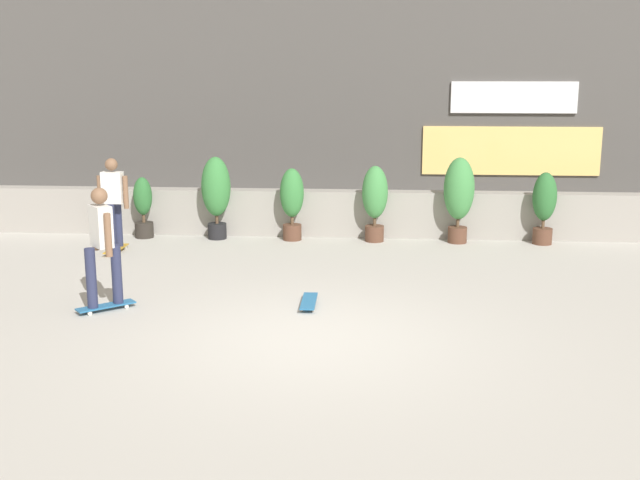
{
  "coord_description": "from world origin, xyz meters",
  "views": [
    {
      "loc": [
        0.8,
        -9.07,
        3.24
      ],
      "look_at": [
        0.0,
        1.5,
        0.9
      ],
      "focal_mm": 43.82,
      "sensor_mm": 36.0,
      "label": 1
    }
  ],
  "objects_px": {
    "potted_plant_2": "(292,199)",
    "skateboard_near_camera": "(309,301)",
    "potted_plant_3": "(375,198)",
    "potted_plant_0": "(143,206)",
    "potted_plant_4": "(459,193)",
    "potted_plant_1": "(216,191)",
    "potted_plant_5": "(544,204)",
    "skater_far_left": "(102,243)",
    "skater_mid_plaza": "(113,201)"
  },
  "relations": [
    {
      "from": "potted_plant_2",
      "to": "skateboard_near_camera",
      "type": "relative_size",
      "value": 1.72
    },
    {
      "from": "potted_plant_2",
      "to": "potted_plant_3",
      "type": "distance_m",
      "value": 1.58
    },
    {
      "from": "potted_plant_0",
      "to": "potted_plant_4",
      "type": "relative_size",
      "value": 0.73
    },
    {
      "from": "potted_plant_0",
      "to": "potted_plant_1",
      "type": "xyz_separation_m",
      "value": [
        1.44,
        -0.0,
        0.31
      ]
    },
    {
      "from": "potted_plant_2",
      "to": "potted_plant_0",
      "type": "bearing_deg",
      "value": 180.0
    },
    {
      "from": "potted_plant_4",
      "to": "potted_plant_5",
      "type": "bearing_deg",
      "value": 0.0
    },
    {
      "from": "skater_far_left",
      "to": "skateboard_near_camera",
      "type": "relative_size",
      "value": 2.11
    },
    {
      "from": "potted_plant_2",
      "to": "potted_plant_5",
      "type": "height_order",
      "value": "potted_plant_2"
    },
    {
      "from": "potted_plant_1",
      "to": "potted_plant_2",
      "type": "height_order",
      "value": "potted_plant_1"
    },
    {
      "from": "skater_mid_plaza",
      "to": "potted_plant_5",
      "type": "bearing_deg",
      "value": 9.35
    },
    {
      "from": "potted_plant_0",
      "to": "skater_far_left",
      "type": "xyz_separation_m",
      "value": [
        0.87,
        -4.67,
        0.32
      ]
    },
    {
      "from": "potted_plant_5",
      "to": "skater_mid_plaza",
      "type": "height_order",
      "value": "skater_mid_plaza"
    },
    {
      "from": "potted_plant_1",
      "to": "skater_mid_plaza",
      "type": "relative_size",
      "value": 0.94
    },
    {
      "from": "potted_plant_1",
      "to": "skater_mid_plaza",
      "type": "distance_m",
      "value": 2.03
    },
    {
      "from": "potted_plant_1",
      "to": "skater_far_left",
      "type": "bearing_deg",
      "value": -97.07
    },
    {
      "from": "potted_plant_1",
      "to": "skateboard_near_camera",
      "type": "height_order",
      "value": "potted_plant_1"
    },
    {
      "from": "potted_plant_5",
      "to": "potted_plant_0",
      "type": "bearing_deg",
      "value": 180.0
    },
    {
      "from": "potted_plant_2",
      "to": "skater_mid_plaza",
      "type": "xyz_separation_m",
      "value": [
        -3.04,
        -1.28,
        0.15
      ]
    },
    {
      "from": "potted_plant_0",
      "to": "skateboard_near_camera",
      "type": "height_order",
      "value": "potted_plant_0"
    },
    {
      "from": "potted_plant_2",
      "to": "potted_plant_4",
      "type": "relative_size",
      "value": 0.85
    },
    {
      "from": "skater_mid_plaza",
      "to": "skateboard_near_camera",
      "type": "distance_m",
      "value": 4.85
    },
    {
      "from": "potted_plant_4",
      "to": "potted_plant_5",
      "type": "relative_size",
      "value": 1.19
    },
    {
      "from": "potted_plant_1",
      "to": "potted_plant_0",
      "type": "bearing_deg",
      "value": 180.0
    },
    {
      "from": "potted_plant_4",
      "to": "potted_plant_5",
      "type": "xyz_separation_m",
      "value": [
        1.58,
        0.0,
        -0.18
      ]
    },
    {
      "from": "potted_plant_0",
      "to": "potted_plant_2",
      "type": "relative_size",
      "value": 0.86
    },
    {
      "from": "potted_plant_3",
      "to": "skater_mid_plaza",
      "type": "distance_m",
      "value": 4.8
    },
    {
      "from": "skater_far_left",
      "to": "potted_plant_3",
      "type": "bearing_deg",
      "value": 52.16
    },
    {
      "from": "potted_plant_2",
      "to": "skateboard_near_camera",
      "type": "height_order",
      "value": "potted_plant_2"
    },
    {
      "from": "potted_plant_2",
      "to": "skater_far_left",
      "type": "xyz_separation_m",
      "value": [
        -2.04,
        -4.67,
        0.15
      ]
    },
    {
      "from": "potted_plant_2",
      "to": "potted_plant_3",
      "type": "height_order",
      "value": "potted_plant_3"
    },
    {
      "from": "potted_plant_0",
      "to": "potted_plant_2",
      "type": "bearing_deg",
      "value": 0.0
    },
    {
      "from": "skateboard_near_camera",
      "to": "skater_far_left",
      "type": "bearing_deg",
      "value": -171.06
    },
    {
      "from": "potted_plant_1",
      "to": "potted_plant_4",
      "type": "bearing_deg",
      "value": 0.0
    },
    {
      "from": "potted_plant_1",
      "to": "potted_plant_5",
      "type": "bearing_deg",
      "value": 0.0
    },
    {
      "from": "potted_plant_0",
      "to": "skater_far_left",
      "type": "bearing_deg",
      "value": -79.49
    },
    {
      "from": "potted_plant_2",
      "to": "potted_plant_4",
      "type": "xyz_separation_m",
      "value": [
        3.15,
        -0.0,
        0.16
      ]
    },
    {
      "from": "potted_plant_0",
      "to": "potted_plant_5",
      "type": "bearing_deg",
      "value": 0.0
    },
    {
      "from": "potted_plant_0",
      "to": "skateboard_near_camera",
      "type": "distance_m",
      "value": 5.59
    },
    {
      "from": "potted_plant_2",
      "to": "potted_plant_1",
      "type": "bearing_deg",
      "value": -180.0
    },
    {
      "from": "potted_plant_0",
      "to": "potted_plant_5",
      "type": "distance_m",
      "value": 7.65
    },
    {
      "from": "skater_mid_plaza",
      "to": "skateboard_near_camera",
      "type": "relative_size",
      "value": 2.11
    },
    {
      "from": "potted_plant_5",
      "to": "skater_far_left",
      "type": "distance_m",
      "value": 8.23
    },
    {
      "from": "potted_plant_1",
      "to": "potted_plant_5",
      "type": "xyz_separation_m",
      "value": [
        6.2,
        0.0,
        -0.17
      ]
    },
    {
      "from": "potted_plant_3",
      "to": "skater_mid_plaza",
      "type": "relative_size",
      "value": 0.85
    },
    {
      "from": "potted_plant_0",
      "to": "potted_plant_4",
      "type": "bearing_deg",
      "value": -0.0
    },
    {
      "from": "potted_plant_4",
      "to": "skateboard_near_camera",
      "type": "relative_size",
      "value": 2.02
    },
    {
      "from": "potted_plant_3",
      "to": "skater_far_left",
      "type": "relative_size",
      "value": 0.85
    },
    {
      "from": "skater_mid_plaza",
      "to": "skateboard_near_camera",
      "type": "xyz_separation_m",
      "value": [
        3.75,
        -2.95,
        -0.88
      ]
    },
    {
      "from": "potted_plant_2",
      "to": "potted_plant_3",
      "type": "xyz_separation_m",
      "value": [
        1.58,
        0.0,
        0.05
      ]
    },
    {
      "from": "potted_plant_3",
      "to": "skater_far_left",
      "type": "bearing_deg",
      "value": -127.84
    }
  ]
}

